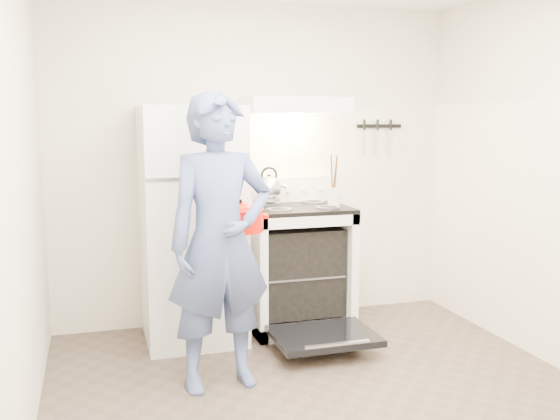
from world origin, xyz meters
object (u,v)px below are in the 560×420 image
Objects in this scene: refrigerator at (192,225)px; stove_body at (297,269)px; tea_kettle at (269,186)px; person at (220,243)px; dutch_oven at (240,220)px.

refrigerator reaches higher than stove_body.
person reaches higher than tea_kettle.
person is at bearing -120.14° from tea_kettle.
stove_body is 3.12× the size of tea_kettle.
stove_body is 0.52× the size of person.
stove_body is at bearing 44.28° from dutch_oven.
dutch_oven is (-0.58, -0.57, 0.50)m from stove_body.
person reaches higher than dutch_oven.
stove_body is 0.68m from tea_kettle.
dutch_oven is (0.20, 0.33, 0.07)m from person.
dutch_oven is at bearing -67.11° from refrigerator.
refrigerator is 0.90m from stove_body.
refrigerator is 5.77× the size of tea_kettle.
dutch_oven is at bearing -119.77° from tea_kettle.
person is at bearing -87.87° from refrigerator.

